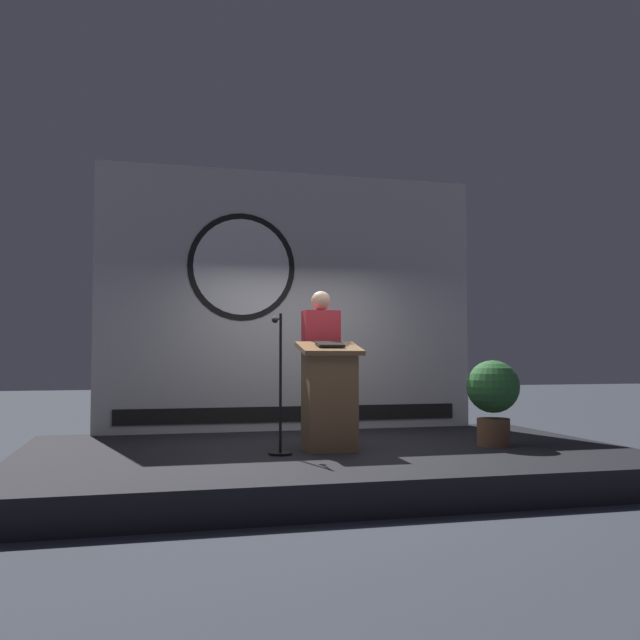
# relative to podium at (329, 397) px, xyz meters

# --- Properties ---
(ground_plane) EXTENTS (40.00, 40.00, 0.00)m
(ground_plane) POSITION_rel_podium_xyz_m (0.03, 0.21, -0.86)
(ground_plane) COLOR #383D47
(stage_platform) EXTENTS (6.40, 4.00, 0.30)m
(stage_platform) POSITION_rel_podium_xyz_m (0.03, 0.21, -0.71)
(stage_platform) COLOR black
(stage_platform) RESTS_ON ground
(banner_display) EXTENTS (5.10, 0.12, 3.46)m
(banner_display) POSITION_rel_podium_xyz_m (0.01, 2.06, 1.17)
(banner_display) COLOR silver
(banner_display) RESTS_ON stage_platform
(podium) EXTENTS (0.64, 0.50, 1.15)m
(podium) POSITION_rel_podium_xyz_m (0.00, 0.00, 0.00)
(podium) COLOR olive
(podium) RESTS_ON stage_platform
(speaker_person) EXTENTS (0.40, 0.26, 1.71)m
(speaker_person) POSITION_rel_podium_xyz_m (0.04, 0.48, 0.32)
(speaker_person) COLOR black
(speaker_person) RESTS_ON stage_platform
(microphone_stand) EXTENTS (0.24, 0.47, 1.42)m
(microphone_stand) POSITION_rel_podium_xyz_m (-0.55, -0.11, -0.07)
(microphone_stand) COLOR black
(microphone_stand) RESTS_ON stage_platform
(potted_plant) EXTENTS (0.58, 0.58, 0.94)m
(potted_plant) POSITION_rel_podium_xyz_m (1.86, -0.05, 0.01)
(potted_plant) COLOR brown
(potted_plant) RESTS_ON stage_platform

